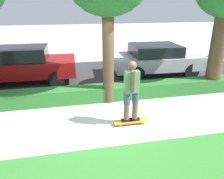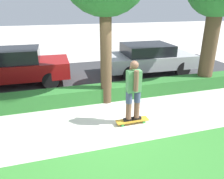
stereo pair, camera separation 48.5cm
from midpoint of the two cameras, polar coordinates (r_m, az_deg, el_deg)
name	(u,v)px [view 2 (the right image)]	position (r m, az deg, el deg)	size (l,w,h in m)	color
ground_plane	(110,124)	(5.86, -2.90, -9.01)	(60.00, 60.00, 0.00)	beige
street_asphalt	(83,77)	(9.66, -8.90, 3.35)	(15.28, 5.00, 0.01)	#38383A
hedge_row	(97,93)	(7.16, -6.01, -1.08)	(15.28, 0.60, 0.47)	#2D702D
skateboard	(132,121)	(5.86, 2.94, -8.15)	(0.88, 0.24, 0.09)	gold
skater_person	(133,90)	(5.48, 3.11, -0.17)	(0.49, 0.41, 1.61)	black
parked_car_front	(14,66)	(9.28, -25.52, 5.49)	(4.04, 1.81, 1.42)	maroon
parked_car_middle	(148,58)	(9.93, 8.04, 8.18)	(3.94, 2.03, 1.33)	#B7B7BC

